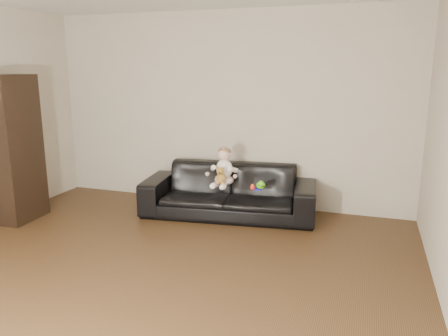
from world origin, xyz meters
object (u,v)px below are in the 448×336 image
(cabinet, at_px, (12,149))
(teddy_bear, at_px, (221,176))
(toy_blue_disc, at_px, (258,189))
(toy_green, at_px, (261,185))
(sofa, at_px, (229,191))
(baby, at_px, (224,169))
(toy_rattle, at_px, (253,187))

(cabinet, height_order, teddy_bear, cabinet)
(teddy_bear, height_order, toy_blue_disc, teddy_bear)
(toy_green, bearing_deg, sofa, 162.87)
(sofa, distance_m, cabinet, 2.71)
(sofa, bearing_deg, baby, -111.95)
(baby, height_order, toy_rattle, baby)
(baby, relative_size, toy_blue_disc, 4.29)
(toy_green, bearing_deg, cabinet, -163.85)
(baby, distance_m, toy_rattle, 0.45)
(baby, bearing_deg, sofa, 71.71)
(toy_rattle, bearing_deg, cabinet, -164.67)
(sofa, relative_size, toy_rattle, 34.20)
(sofa, height_order, toy_green, sofa)
(cabinet, distance_m, toy_rattle, 2.97)
(baby, relative_size, toy_rattle, 7.55)
(teddy_bear, xyz_separation_m, toy_blue_disc, (0.44, 0.10, -0.15))
(toy_green, height_order, toy_blue_disc, toy_green)
(sofa, xyz_separation_m, baby, (-0.03, -0.12, 0.31))
(baby, distance_m, teddy_bear, 0.16)
(teddy_bear, distance_m, toy_blue_disc, 0.48)
(toy_rattle, bearing_deg, toy_green, 38.84)
(cabinet, bearing_deg, baby, 16.45)
(cabinet, relative_size, baby, 3.70)
(sofa, bearing_deg, toy_green, -24.09)
(toy_green, bearing_deg, baby, 177.51)
(sofa, distance_m, toy_green, 0.50)
(toy_rattle, bearing_deg, sofa, 150.48)
(teddy_bear, height_order, toy_rattle, teddy_bear)
(toy_rattle, distance_m, toy_blue_disc, 0.07)
(sofa, distance_m, toy_blue_disc, 0.46)
(sofa, relative_size, baby, 4.53)
(cabinet, xyz_separation_m, teddy_bear, (2.44, 0.72, -0.31))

